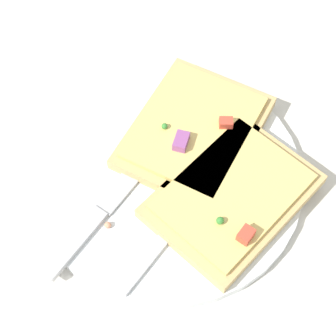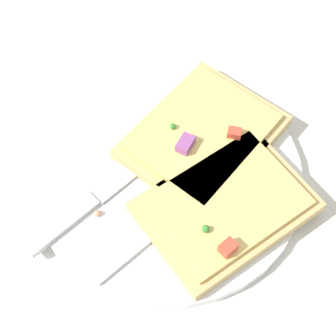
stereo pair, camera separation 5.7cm
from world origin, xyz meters
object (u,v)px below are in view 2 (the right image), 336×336
at_px(pizza_slice_main, 203,136).
at_px(pizza_slice_corner, 226,206).
at_px(fork, 181,205).
at_px(knife, 102,193).
at_px(plate, 168,176).

distance_m(pizza_slice_main, pizza_slice_corner, 0.09).
bearing_deg(fork, knife, 128.43).
height_order(plate, fork, fork).
relative_size(pizza_slice_main, pizza_slice_corner, 0.98).
height_order(fork, pizza_slice_main, pizza_slice_main).
height_order(fork, pizza_slice_corner, pizza_slice_corner).
bearing_deg(fork, plate, 66.82).
relative_size(plate, fork, 1.52).
xyz_separation_m(plate, fork, (-0.03, -0.02, 0.01)).
relative_size(knife, pizza_slice_corner, 0.99).
relative_size(plate, knife, 1.43).
relative_size(knife, pizza_slice_main, 1.01).
height_order(knife, pizza_slice_corner, pizza_slice_corner).
xyz_separation_m(plate, knife, (-0.04, 0.06, 0.01)).
bearing_deg(pizza_slice_main, plate, -3.69).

